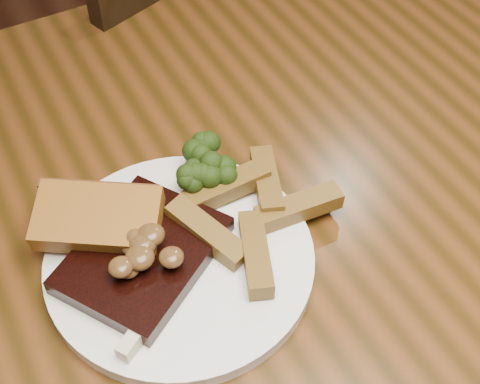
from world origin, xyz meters
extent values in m
cube|color=#4D290F|center=(0.00, 0.00, 0.73)|extent=(1.60, 0.90, 0.04)
cylinder|color=black|center=(0.72, 0.37, 0.35)|extent=(0.07, 0.07, 0.71)
cube|color=black|center=(0.12, 0.61, 0.39)|extent=(0.48, 0.48, 0.04)
cylinder|color=black|center=(0.22, 0.81, 0.18)|extent=(0.04, 0.04, 0.37)
cylinder|color=black|center=(-0.07, 0.71, 0.18)|extent=(0.04, 0.04, 0.37)
cylinder|color=black|center=(0.32, 0.52, 0.18)|extent=(0.04, 0.04, 0.37)
cylinder|color=black|center=(0.03, 0.42, 0.18)|extent=(0.04, 0.04, 0.37)
cube|color=black|center=(0.18, 0.45, 0.60)|extent=(0.37, 0.15, 0.40)
cylinder|color=white|center=(-0.07, -0.02, 0.76)|extent=(0.31, 0.31, 0.01)
cube|color=black|center=(-0.10, -0.01, 0.77)|extent=(0.19, 0.18, 0.02)
cube|color=beige|center=(-0.10, -0.06, 0.77)|extent=(0.12, 0.09, 0.02)
cube|color=#96631B|center=(-0.12, 0.04, 0.78)|extent=(0.14, 0.12, 0.03)
camera|label=1|loc=(-0.19, -0.38, 1.30)|focal=50.00mm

